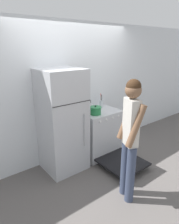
{
  "coord_description": "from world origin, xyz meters",
  "views": [
    {
      "loc": [
        -2.1,
        -3.11,
        2.12
      ],
      "look_at": [
        -0.03,
        -0.47,
        1.0
      ],
      "focal_mm": 32.0,
      "sensor_mm": 36.0,
      "label": 1
    }
  ],
  "objects_px": {
    "dutch_oven_pot": "(95,110)",
    "tea_kettle": "(88,107)",
    "stove_range": "(99,133)",
    "utensil_jar": "(101,103)",
    "refrigerator": "(63,121)",
    "person": "(130,135)"
  },
  "relations": [
    {
      "from": "refrigerator",
      "to": "tea_kettle",
      "type": "relative_size",
      "value": 6.82
    },
    {
      "from": "refrigerator",
      "to": "person",
      "type": "distance_m",
      "value": 1.27
    },
    {
      "from": "dutch_oven_pot",
      "to": "stove_range",
      "type": "bearing_deg",
      "value": 26.97
    },
    {
      "from": "tea_kettle",
      "to": "utensil_jar",
      "type": "distance_m",
      "value": 0.36
    },
    {
      "from": "stove_range",
      "to": "dutch_oven_pot",
      "type": "distance_m",
      "value": 0.57
    },
    {
      "from": "person",
      "to": "stove_range",
      "type": "bearing_deg",
      "value": -0.64
    },
    {
      "from": "dutch_oven_pot",
      "to": "tea_kettle",
      "type": "distance_m",
      "value": 0.26
    },
    {
      "from": "stove_range",
      "to": "utensil_jar",
      "type": "xyz_separation_m",
      "value": [
        0.2,
        0.17,
        0.55
      ]
    },
    {
      "from": "refrigerator",
      "to": "stove_range",
      "type": "relative_size",
      "value": 1.29
    },
    {
      "from": "refrigerator",
      "to": "dutch_oven_pot",
      "type": "xyz_separation_m",
      "value": [
        0.63,
        -0.12,
        0.1
      ]
    },
    {
      "from": "refrigerator",
      "to": "utensil_jar",
      "type": "relative_size",
      "value": 6.16
    },
    {
      "from": "refrigerator",
      "to": "person",
      "type": "relative_size",
      "value": 1.02
    },
    {
      "from": "tea_kettle",
      "to": "utensil_jar",
      "type": "xyz_separation_m",
      "value": [
        0.36,
        0.01,
        0.01
      ]
    },
    {
      "from": "stove_range",
      "to": "dutch_oven_pot",
      "type": "relative_size",
      "value": 5.33
    },
    {
      "from": "stove_range",
      "to": "tea_kettle",
      "type": "bearing_deg",
      "value": 134.12
    },
    {
      "from": "refrigerator",
      "to": "tea_kettle",
      "type": "height_order",
      "value": "refrigerator"
    },
    {
      "from": "utensil_jar",
      "to": "stove_range",
      "type": "bearing_deg",
      "value": -138.31
    },
    {
      "from": "refrigerator",
      "to": "dutch_oven_pot",
      "type": "relative_size",
      "value": 6.85
    },
    {
      "from": "stove_range",
      "to": "dutch_oven_pot",
      "type": "height_order",
      "value": "dutch_oven_pot"
    },
    {
      "from": "stove_range",
      "to": "utensil_jar",
      "type": "relative_size",
      "value": 4.79
    },
    {
      "from": "utensil_jar",
      "to": "person",
      "type": "relative_size",
      "value": 0.17
    },
    {
      "from": "stove_range",
      "to": "utensil_jar",
      "type": "bearing_deg",
      "value": 41.69
    }
  ]
}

